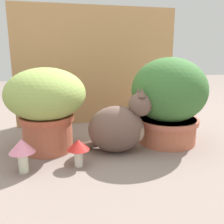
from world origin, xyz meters
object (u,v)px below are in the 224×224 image
cat (120,127)px  mushroom_ornament_pink (22,149)px  grass_planter (46,103)px  leafy_planter (169,99)px  mushroom_ornament_red (78,147)px

cat → mushroom_ornament_pink: size_ratio=2.70×
grass_planter → cat: size_ratio=1.05×
mushroom_ornament_pink → grass_planter: bearing=64.4°
mushroom_ornament_pink → leafy_planter: bearing=13.1°
grass_planter → mushroom_ornament_pink: bearing=-115.6°
grass_planter → cat: bearing=-18.3°
leafy_planter → mushroom_ornament_red: bearing=-161.1°
grass_planter → leafy_planter: size_ratio=0.90×
cat → mushroom_ornament_pink: 0.44m
mushroom_ornament_pink → mushroom_ornament_red: bearing=-0.6°
grass_planter → mushroom_ornament_pink: grass_planter is taller
mushroom_ornament_pink → mushroom_ornament_red: mushroom_ornament_pink is taller
grass_planter → mushroom_ornament_pink: (-0.10, -0.21, -0.13)m
grass_planter → mushroom_ornament_red: (0.11, -0.22, -0.15)m
leafy_planter → grass_planter: bearing=175.2°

